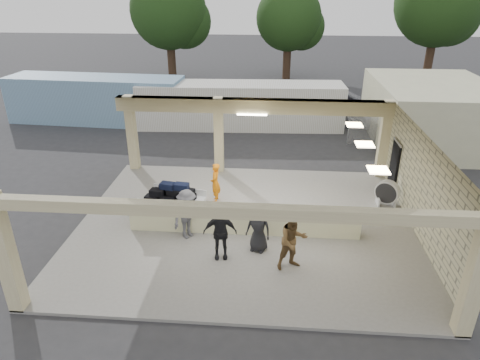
# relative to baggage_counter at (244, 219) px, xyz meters

# --- Properties ---
(ground) EXTENTS (120.00, 120.00, 0.00)m
(ground) POSITION_rel_baggage_counter_xyz_m (0.00, 0.50, -0.59)
(ground) COLOR #2A2A2C
(ground) RESTS_ON ground
(pavilion) EXTENTS (12.01, 10.00, 3.55)m
(pavilion) POSITION_rel_baggage_counter_xyz_m (0.21, 1.16, 0.76)
(pavilion) COLOR slate
(pavilion) RESTS_ON ground
(baggage_counter) EXTENTS (8.20, 0.58, 0.98)m
(baggage_counter) POSITION_rel_baggage_counter_xyz_m (0.00, 0.00, 0.00)
(baggage_counter) COLOR beige
(baggage_counter) RESTS_ON pavilion
(luggage_cart) EXTENTS (2.44, 1.80, 1.29)m
(luggage_cart) POSITION_rel_baggage_counter_xyz_m (-2.75, 1.02, 0.20)
(luggage_cart) COLOR silver
(luggage_cart) RESTS_ON pavilion
(drum_fan) EXTENTS (0.94, 0.76, 1.03)m
(drum_fan) POSITION_rel_baggage_counter_xyz_m (5.45, 2.40, 0.06)
(drum_fan) COLOR silver
(drum_fan) RESTS_ON pavilion
(baggage_handler) EXTENTS (0.33, 0.59, 1.60)m
(baggage_handler) POSITION_rel_baggage_counter_xyz_m (-1.27, 2.20, 0.31)
(baggage_handler) COLOR orange
(baggage_handler) RESTS_ON pavilion
(passenger_a) EXTENTS (1.02, 0.76, 1.92)m
(passenger_a) POSITION_rel_baggage_counter_xyz_m (1.62, -1.96, 0.47)
(passenger_a) COLOR brown
(passenger_a) RESTS_ON pavilion
(passenger_b) EXTENTS (1.10, 0.50, 1.81)m
(passenger_b) POSITION_rel_baggage_counter_xyz_m (-0.63, -1.60, 0.42)
(passenger_b) COLOR black
(passenger_b) RESTS_ON pavilion
(passenger_c) EXTENTS (1.02, 1.16, 1.78)m
(passenger_c) POSITION_rel_baggage_counter_xyz_m (-1.88, -0.50, 0.40)
(passenger_c) COLOR #47474C
(passenger_c) RESTS_ON pavilion
(passenger_d) EXTENTS (0.87, 0.57, 1.65)m
(passenger_d) POSITION_rel_baggage_counter_xyz_m (0.55, -1.09, 0.34)
(passenger_d) COLOR black
(passenger_d) RESTS_ON pavilion
(car_white_a) EXTENTS (6.05, 4.37, 1.57)m
(car_white_a) POSITION_rel_baggage_counter_xyz_m (8.39, 13.25, 0.20)
(car_white_a) COLOR white
(car_white_a) RESTS_ON ground
(car_white_b) EXTENTS (4.68, 3.33, 1.39)m
(car_white_b) POSITION_rel_baggage_counter_xyz_m (11.76, 13.32, 0.11)
(car_white_b) COLOR white
(car_white_b) RESTS_ON ground
(car_dark) EXTENTS (4.44, 2.16, 1.42)m
(car_dark) POSITION_rel_baggage_counter_xyz_m (5.58, 15.74, 0.12)
(car_dark) COLOR black
(car_dark) RESTS_ON ground
(container_white) EXTENTS (12.24, 2.92, 2.63)m
(container_white) POSITION_rel_baggage_counter_xyz_m (-1.05, 12.16, 0.73)
(container_white) COLOR silver
(container_white) RESTS_ON ground
(container_blue) EXTENTS (10.92, 3.26, 2.80)m
(container_blue) POSITION_rel_baggage_counter_xyz_m (-10.07, 12.54, 0.81)
(container_blue) COLOR #779FBE
(container_blue) RESTS_ON ground
(fence) EXTENTS (12.06, 0.06, 2.03)m
(fence) POSITION_rel_baggage_counter_xyz_m (11.00, 9.50, 0.47)
(fence) COLOR gray
(fence) RESTS_ON ground
(tree_left) EXTENTS (6.60, 6.30, 9.00)m
(tree_left) POSITION_rel_baggage_counter_xyz_m (-7.68, 24.66, 5.00)
(tree_left) COLOR #382619
(tree_left) RESTS_ON ground
(tree_mid) EXTENTS (6.00, 5.60, 8.00)m
(tree_mid) POSITION_rel_baggage_counter_xyz_m (2.32, 26.66, 4.38)
(tree_mid) COLOR #382619
(tree_mid) RESTS_ON ground
(tree_right) EXTENTS (7.20, 7.00, 10.00)m
(tree_right) POSITION_rel_baggage_counter_xyz_m (14.32, 25.66, 5.63)
(tree_right) COLOR #382619
(tree_right) RESTS_ON ground
(adjacent_building) EXTENTS (6.00, 8.00, 3.20)m
(adjacent_building) POSITION_rel_baggage_counter_xyz_m (9.50, 10.50, 1.01)
(adjacent_building) COLOR beige
(adjacent_building) RESTS_ON ground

